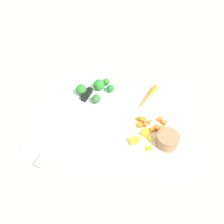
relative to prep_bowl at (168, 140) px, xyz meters
The scene contains 27 objects.
ground_plane 0.22m from the prep_bowl, 27.41° to the right, with size 4.00×4.00×0.00m, color #A2968A.
cutting_board 0.22m from the prep_bowl, 27.41° to the right, with size 0.55×0.39×0.01m, color white.
prep_bowl is the anchor object (origin of this frame).
chef_knife 0.34m from the prep_bowl, 16.34° to the right, with size 0.12×0.35×0.02m.
whole_carrot 0.20m from the prep_bowl, 68.43° to the right, with size 0.03×0.03×0.14m, color orange.
carrot_dice_0 0.10m from the prep_bowl, 39.61° to the right, with size 0.01×0.01×0.01m, color orange.
carrot_dice_1 0.10m from the prep_bowl, 52.38° to the right, with size 0.01×0.01×0.01m, color orange.
carrot_dice_2 0.11m from the prep_bowl, 32.17° to the right, with size 0.02×0.02×0.01m, color orange.
carrot_dice_3 0.08m from the prep_bowl, 84.12° to the right, with size 0.01×0.01×0.01m, color orange.
carrot_dice_4 0.06m from the prep_bowl, 58.35° to the right, with size 0.02×0.02×0.02m, color orange.
carrot_dice_5 0.10m from the prep_bowl, 76.31° to the right, with size 0.02×0.02×0.01m, color orange.
carrot_dice_6 0.12m from the prep_bowl, 44.00° to the right, with size 0.02×0.02×0.02m, color orange.
carrot_dice_7 0.07m from the prep_bowl, 63.21° to the right, with size 0.01×0.01×0.01m, color orange.
carrot_dice_8 0.13m from the prep_bowl, 41.37° to the right, with size 0.01×0.01×0.01m, color orange.
carrot_dice_9 0.06m from the prep_bowl, 77.81° to the right, with size 0.01×0.01×0.01m, color orange.
carrot_dice_10 0.07m from the prep_bowl, 40.92° to the right, with size 0.02×0.01×0.01m, color orange.
pepper_dice_0 0.07m from the prep_bowl, 28.90° to the left, with size 0.02×0.01×0.01m, color yellow.
pepper_dice_1 0.08m from the prep_bowl, 27.73° to the right, with size 0.01×0.01×0.01m, color yellow.
pepper_dice_2 0.10m from the prep_bowl, ahead, with size 0.02×0.02×0.02m, color yellow.
pepper_dice_3 0.08m from the prep_bowl, 18.39° to the right, with size 0.02×0.02×0.02m, color yellow.
pepper_dice_4 0.05m from the prep_bowl, ahead, with size 0.01×0.01×0.01m, color yellow.
pepper_dice_5 0.11m from the prep_bowl, ahead, with size 0.02×0.02×0.02m, color yellow.
broccoli_floret_0 0.30m from the prep_bowl, 29.67° to the right, with size 0.03×0.03×0.04m.
broccoli_floret_1 0.34m from the prep_bowl, 39.87° to the right, with size 0.04×0.04×0.05m.
broccoli_floret_2 0.30m from the prep_bowl, 44.38° to the right, with size 0.03×0.03×0.03m.
broccoli_floret_3 0.34m from the prep_bowl, 45.89° to the right, with size 0.03×0.03×0.04m.
broccoli_floret_4 0.37m from the prep_bowl, 29.51° to the right, with size 0.04×0.04×0.05m.
Camera 1 is at (-0.08, 0.58, 0.70)m, focal length 40.08 mm.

